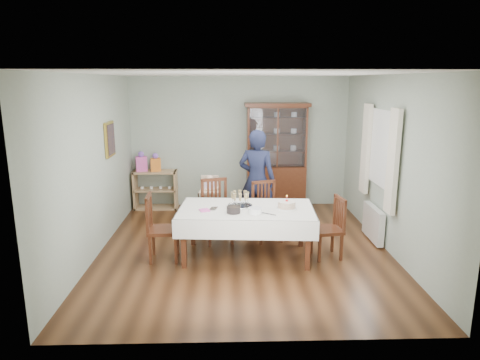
{
  "coord_description": "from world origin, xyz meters",
  "views": [
    {
      "loc": [
        -0.25,
        -6.38,
        2.6
      ],
      "look_at": [
        -0.06,
        0.2,
        1.07
      ],
      "focal_mm": 32.0,
      "sensor_mm": 36.0,
      "label": 1
    }
  ],
  "objects_px": {
    "chair_end_right": "(328,239)",
    "champagne_tray": "(240,202)",
    "birthday_cake": "(287,205)",
    "china_cabinet": "(276,155)",
    "gift_bag_pink": "(141,162)",
    "sideboard": "(156,190)",
    "dining_table": "(246,232)",
    "gift_bag_orange": "(156,163)",
    "chair_far_right": "(267,223)",
    "chair_far_left": "(217,223)",
    "woman": "(257,180)",
    "chair_end_left": "(163,240)",
    "high_chair": "(210,206)"
  },
  "relations": [
    {
      "from": "chair_end_right",
      "to": "birthday_cake",
      "type": "distance_m",
      "value": 0.83
    },
    {
      "from": "gift_bag_pink",
      "to": "chair_far_right",
      "type": "bearing_deg",
      "value": -37.87
    },
    {
      "from": "chair_end_left",
      "to": "dining_table",
      "type": "bearing_deg",
      "value": -88.74
    },
    {
      "from": "chair_end_right",
      "to": "champagne_tray",
      "type": "bearing_deg",
      "value": -105.35
    },
    {
      "from": "china_cabinet",
      "to": "dining_table",
      "type": "bearing_deg",
      "value": -105.84
    },
    {
      "from": "chair_end_right",
      "to": "birthday_cake",
      "type": "bearing_deg",
      "value": -100.07
    },
    {
      "from": "sideboard",
      "to": "woman",
      "type": "xyz_separation_m",
      "value": [
        2.01,
        -1.34,
        0.5
      ]
    },
    {
      "from": "chair_far_right",
      "to": "woman",
      "type": "relative_size",
      "value": 0.54
    },
    {
      "from": "dining_table",
      "to": "birthday_cake",
      "type": "xyz_separation_m",
      "value": [
        0.6,
        -0.04,
        0.43
      ]
    },
    {
      "from": "china_cabinet",
      "to": "gift_bag_pink",
      "type": "xyz_separation_m",
      "value": [
        -2.76,
        0.0,
        -0.14
      ]
    },
    {
      "from": "chair_far_left",
      "to": "gift_bag_orange",
      "type": "height_order",
      "value": "gift_bag_orange"
    },
    {
      "from": "china_cabinet",
      "to": "chair_far_left",
      "type": "bearing_deg",
      "value": -121.69
    },
    {
      "from": "chair_end_right",
      "to": "champagne_tray",
      "type": "distance_m",
      "value": 1.44
    },
    {
      "from": "dining_table",
      "to": "birthday_cake",
      "type": "relative_size",
      "value": 6.88
    },
    {
      "from": "chair_far_left",
      "to": "high_chair",
      "type": "distance_m",
      "value": 0.77
    },
    {
      "from": "high_chair",
      "to": "woman",
      "type": "bearing_deg",
      "value": -8.07
    },
    {
      "from": "chair_far_left",
      "to": "chair_end_right",
      "type": "relative_size",
      "value": 1.11
    },
    {
      "from": "woman",
      "to": "gift_bag_orange",
      "type": "distance_m",
      "value": 2.38
    },
    {
      "from": "china_cabinet",
      "to": "chair_far_right",
      "type": "relative_size",
      "value": 2.23
    },
    {
      "from": "sideboard",
      "to": "chair_far_right",
      "type": "bearing_deg",
      "value": -41.38
    },
    {
      "from": "gift_bag_orange",
      "to": "woman",
      "type": "bearing_deg",
      "value": -33.56
    },
    {
      "from": "birthday_cake",
      "to": "gift_bag_orange",
      "type": "xyz_separation_m",
      "value": [
        -2.34,
        2.6,
        0.15
      ]
    },
    {
      "from": "gift_bag_orange",
      "to": "dining_table",
      "type": "bearing_deg",
      "value": -55.8
    },
    {
      "from": "china_cabinet",
      "to": "chair_far_right",
      "type": "distance_m",
      "value": 2.08
    },
    {
      "from": "high_chair",
      "to": "chair_end_right",
      "type": "bearing_deg",
      "value": -36.04
    },
    {
      "from": "sideboard",
      "to": "dining_table",
      "type": "bearing_deg",
      "value": -55.58
    },
    {
      "from": "champagne_tray",
      "to": "gift_bag_orange",
      "type": "xyz_separation_m",
      "value": [
        -1.65,
        2.47,
        0.14
      ]
    },
    {
      "from": "sideboard",
      "to": "gift_bag_orange",
      "type": "height_order",
      "value": "gift_bag_orange"
    },
    {
      "from": "dining_table",
      "to": "chair_end_left",
      "type": "bearing_deg",
      "value": -176.6
    },
    {
      "from": "chair_far_right",
      "to": "high_chair",
      "type": "relative_size",
      "value": 1.01
    },
    {
      "from": "chair_end_left",
      "to": "high_chair",
      "type": "distance_m",
      "value": 1.61
    },
    {
      "from": "sideboard",
      "to": "chair_far_left",
      "type": "distance_m",
      "value": 2.34
    },
    {
      "from": "dining_table",
      "to": "chair_far_right",
      "type": "bearing_deg",
      "value": 61.46
    },
    {
      "from": "birthday_cake",
      "to": "gift_bag_orange",
      "type": "distance_m",
      "value": 3.5
    },
    {
      "from": "china_cabinet",
      "to": "birthday_cake",
      "type": "distance_m",
      "value": 2.62
    },
    {
      "from": "chair_far_right",
      "to": "high_chair",
      "type": "distance_m",
      "value": 1.22
    },
    {
      "from": "champagne_tray",
      "to": "gift_bag_pink",
      "type": "distance_m",
      "value": 3.14
    },
    {
      "from": "birthday_cake",
      "to": "gift_bag_orange",
      "type": "relative_size",
      "value": 0.81
    },
    {
      "from": "sideboard",
      "to": "china_cabinet",
      "type": "bearing_deg",
      "value": -0.49
    },
    {
      "from": "dining_table",
      "to": "china_cabinet",
      "type": "xyz_separation_m",
      "value": [
        0.73,
        2.57,
        0.74
      ]
    },
    {
      "from": "gift_bag_orange",
      "to": "chair_end_left",
      "type": "bearing_deg",
      "value": -79.2
    },
    {
      "from": "china_cabinet",
      "to": "gift_bag_pink",
      "type": "relative_size",
      "value": 5.31
    },
    {
      "from": "sideboard",
      "to": "champagne_tray",
      "type": "distance_m",
      "value": 3.03
    },
    {
      "from": "birthday_cake",
      "to": "woman",
      "type": "bearing_deg",
      "value": 105.39
    },
    {
      "from": "sideboard",
      "to": "birthday_cake",
      "type": "distance_m",
      "value": 3.56
    },
    {
      "from": "dining_table",
      "to": "chair_far_left",
      "type": "distance_m",
      "value": 0.8
    },
    {
      "from": "chair_far_left",
      "to": "gift_bag_pink",
      "type": "xyz_separation_m",
      "value": [
        -1.58,
        1.91,
        0.68
      ]
    },
    {
      "from": "high_chair",
      "to": "champagne_tray",
      "type": "xyz_separation_m",
      "value": [
        0.51,
        -1.31,
        0.46
      ]
    },
    {
      "from": "sideboard",
      "to": "chair_end_left",
      "type": "distance_m",
      "value": 2.71
    },
    {
      "from": "china_cabinet",
      "to": "chair_far_right",
      "type": "bearing_deg",
      "value": -100.61
    }
  ]
}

